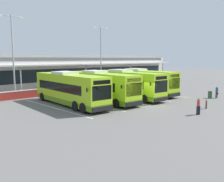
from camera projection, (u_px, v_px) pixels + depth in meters
The scene contains 18 objects.
ground_plane at pixel (147, 105), 27.57m from camera, with size 200.00×200.00×0.00m, color #605E5B.
terminal_building at pixel (35, 70), 46.38m from camera, with size 70.00×13.00×6.00m.
red_barrier_wall at pixel (73, 89), 37.85m from camera, with size 60.00×0.40×1.10m.
coach_bus_leftmost at pixel (69, 89), 27.55m from camera, with size 3.56×12.29×3.78m.
coach_bus_left_centre at pixel (99, 87), 30.06m from camera, with size 3.56×12.29×3.78m.
coach_bus_centre at pixel (125, 85), 32.76m from camera, with size 3.56×12.29×3.78m.
coach_bus_right_centre at pixel (140, 82), 36.12m from camera, with size 3.56×12.29×3.78m.
bay_stripe_far_west at pixel (54, 108), 26.08m from camera, with size 0.14×13.00×0.01m, color silver.
bay_stripe_west at pixel (86, 103), 28.97m from camera, with size 0.14×13.00×0.01m, color silver.
bay_stripe_mid_west at pixel (111, 99), 31.85m from camera, with size 0.14×13.00×0.01m, color silver.
bay_stripe_centre at pixel (132, 96), 34.74m from camera, with size 0.14×13.00×0.01m, color silver.
bay_stripe_mid_east at pixel (150, 93), 37.63m from camera, with size 0.14×13.00×0.01m, color silver.
pedestrian_with_handbag at pixel (217, 92), 32.59m from camera, with size 0.60×0.54×1.62m.
pedestrian_in_dark_coat at pixel (198, 106), 22.87m from camera, with size 0.54×0.30×1.62m.
pedestrian_child at pixel (206, 104), 25.64m from camera, with size 0.30×0.25×1.00m.
lamp_post_west at pixel (13, 51), 32.83m from camera, with size 3.24×0.28×11.00m.
lamp_post_centre at pixel (101, 53), 44.94m from camera, with size 3.24×0.28×11.00m.
litter_bin at pixel (210, 95), 32.42m from camera, with size 0.54×0.54×0.93m.
Camera 1 is at (-21.71, -16.73, 5.28)m, focal length 39.02 mm.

